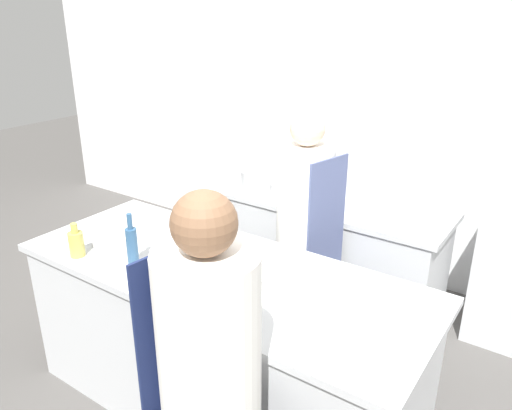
{
  "coord_description": "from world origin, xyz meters",
  "views": [
    {
      "loc": [
        1.5,
        -1.81,
        2.21
      ],
      "look_at": [
        0.0,
        0.35,
        1.17
      ],
      "focal_mm": 35.0,
      "sensor_mm": 36.0,
      "label": 1
    }
  ],
  "objects": [
    {
      "name": "ground_plane",
      "position": [
        0.0,
        0.0,
        0.0
      ],
      "size": [
        16.0,
        16.0,
        0.0
      ],
      "primitive_type": "plane",
      "color": "#4C4947"
    },
    {
      "name": "wall_back",
      "position": [
        0.0,
        2.13,
        1.4
      ],
      "size": [
        8.0,
        0.06,
        2.8
      ],
      "color": "silver",
      "rests_on": "ground_plane"
    },
    {
      "name": "prep_counter",
      "position": [
        0.0,
        0.0,
        0.46
      ],
      "size": [
        2.3,
        0.9,
        0.92
      ],
      "color": "#B7BABC",
      "rests_on": "ground_plane"
    },
    {
      "name": "pass_counter",
      "position": [
        0.02,
        1.24,
        0.46
      ],
      "size": [
        1.73,
        0.62,
        0.92
      ],
      "color": "#B7BABC",
      "rests_on": "ground_plane"
    },
    {
      "name": "chef_at_prep_near",
      "position": [
        0.53,
        -0.71,
        0.84
      ],
      "size": [
        0.4,
        0.38,
        1.68
      ],
      "rotation": [
        0.0,
        0.0,
        1.45
      ],
      "color": "black",
      "rests_on": "ground_plane"
    },
    {
      "name": "chef_at_stove",
      "position": [
        0.1,
        0.75,
        0.83
      ],
      "size": [
        0.39,
        0.38,
        1.65
      ],
      "rotation": [
        0.0,
        0.0,
        -1.79
      ],
      "color": "black",
      "rests_on": "ground_plane"
    },
    {
      "name": "bottle_olive_oil",
      "position": [
        -0.74,
        -0.33,
        1.0
      ],
      "size": [
        0.08,
        0.08,
        0.2
      ],
      "color": "#B2A84C",
      "rests_on": "prep_counter"
    },
    {
      "name": "bottle_vinegar",
      "position": [
        0.11,
        -0.33,
        1.04
      ],
      "size": [
        0.09,
        0.09,
        0.31
      ],
      "color": "#19471E",
      "rests_on": "prep_counter"
    },
    {
      "name": "bottle_wine",
      "position": [
        -0.39,
        -0.24,
        1.04
      ],
      "size": [
        0.06,
        0.06,
        0.31
      ],
      "color": "#2D5175",
      "rests_on": "prep_counter"
    },
    {
      "name": "bottle_cooking_oil",
      "position": [
        -0.14,
        0.25,
        0.99
      ],
      "size": [
        0.08,
        0.08,
        0.18
      ],
      "color": "black",
      "rests_on": "prep_counter"
    },
    {
      "name": "bowl_mixing_large",
      "position": [
        0.22,
        -0.01,
        0.95
      ],
      "size": [
        0.27,
        0.27,
        0.07
      ],
      "color": "white",
      "rests_on": "prep_counter"
    },
    {
      "name": "bowl_prep_small",
      "position": [
        0.82,
        -0.05,
        0.95
      ],
      "size": [
        0.22,
        0.22,
        0.07
      ],
      "color": "white",
      "rests_on": "prep_counter"
    },
    {
      "name": "bowl_ceramic_blue",
      "position": [
        -0.7,
        -0.11,
        0.94
      ],
      "size": [
        0.24,
        0.24,
        0.05
      ],
      "color": "white",
      "rests_on": "prep_counter"
    },
    {
      "name": "cutting_board",
      "position": [
        0.57,
        0.11,
        0.92
      ],
      "size": [
        0.34,
        0.2,
        0.01
      ],
      "color": "white",
      "rests_on": "prep_counter"
    },
    {
      "name": "stockpot",
      "position": [
        -0.52,
        1.09,
        1.0
      ],
      "size": [
        0.22,
        0.22,
        0.17
      ],
      "color": "#B7BABC",
      "rests_on": "pass_counter"
    }
  ]
}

